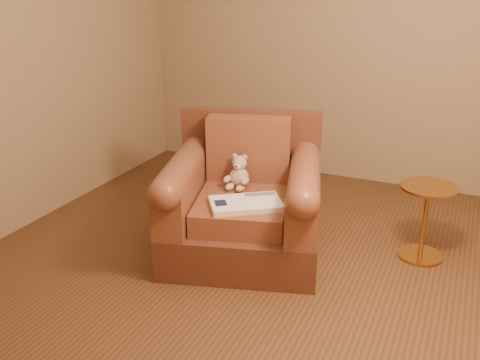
% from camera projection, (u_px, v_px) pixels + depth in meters
% --- Properties ---
extents(floor, '(4.00, 4.00, 0.00)m').
position_uv_depth(floor, '(263.00, 267.00, 3.71)').
color(floor, '#54351C').
rests_on(floor, ground).
extents(room, '(4.02, 4.02, 2.71)m').
position_uv_depth(room, '(267.00, 9.00, 3.09)').
color(room, '#937B5A').
rests_on(room, ground).
extents(armchair, '(1.30, 1.26, 0.95)m').
position_uv_depth(armchair, '(244.00, 203.00, 3.83)').
color(armchair, '#522B1B').
rests_on(armchair, floor).
extents(teddy_bear, '(0.18, 0.21, 0.25)m').
position_uv_depth(teddy_bear, '(238.00, 175.00, 3.85)').
color(teddy_bear, tan).
rests_on(teddy_bear, armchair).
extents(guidebook, '(0.55, 0.50, 0.04)m').
position_uv_depth(guidebook, '(246.00, 204.00, 3.56)').
color(guidebook, beige).
rests_on(guidebook, armchair).
extents(side_table, '(0.39, 0.39, 0.55)m').
position_uv_depth(side_table, '(425.00, 220.00, 3.74)').
color(side_table, '#B97E33').
rests_on(side_table, floor).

